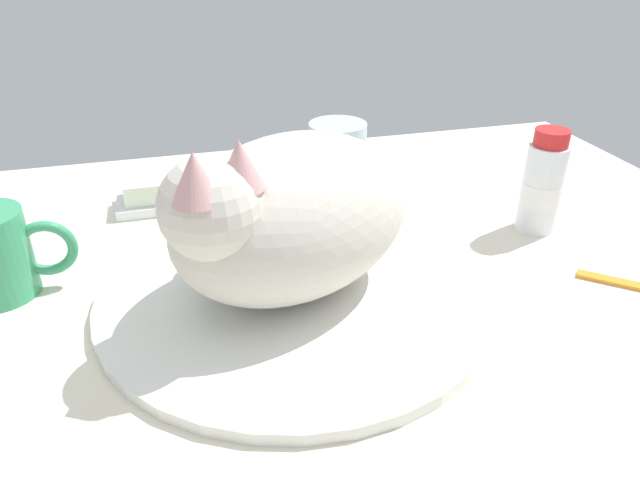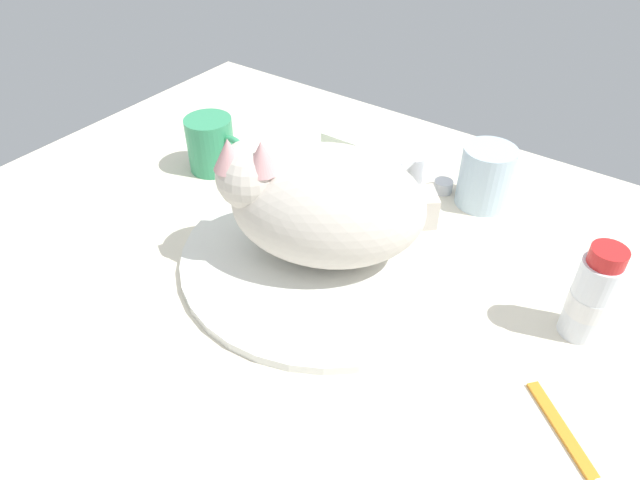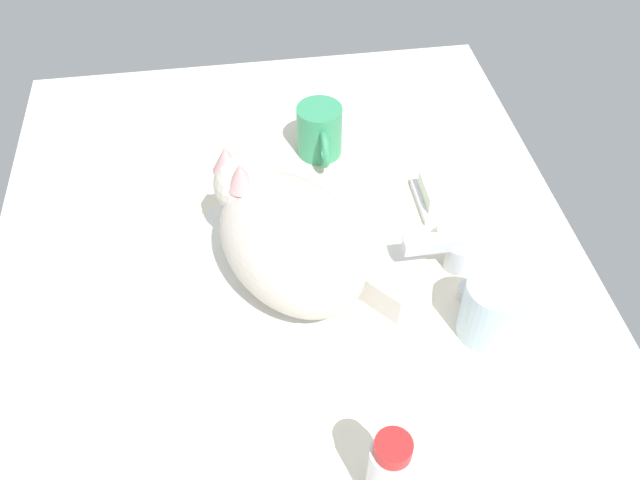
% 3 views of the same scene
% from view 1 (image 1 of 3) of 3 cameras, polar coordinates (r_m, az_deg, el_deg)
% --- Properties ---
extents(ground_plane, '(1.10, 0.83, 0.03)m').
position_cam_1_polar(ground_plane, '(0.57, -2.34, -6.58)').
color(ground_plane, silver).
extents(sink_basin, '(0.37, 0.37, 0.01)m').
position_cam_1_polar(sink_basin, '(0.56, -2.39, -4.85)').
color(sink_basin, silver).
rests_on(sink_basin, ground_plane).
extents(faucet, '(0.13, 0.10, 0.06)m').
position_cam_1_polar(faucet, '(0.73, -6.23, 5.60)').
color(faucet, silver).
rests_on(faucet, ground_plane).
extents(cat, '(0.28, 0.28, 0.17)m').
position_cam_1_polar(cat, '(0.52, -3.42, 2.39)').
color(cat, beige).
rests_on(cat, sink_basin).
extents(rinse_cup, '(0.07, 0.07, 0.09)m').
position_cam_1_polar(rinse_cup, '(0.77, 1.71, 8.14)').
color(rinse_cup, silver).
rests_on(rinse_cup, ground_plane).
extents(soap_dish, '(0.09, 0.06, 0.01)m').
position_cam_1_polar(soap_dish, '(0.76, -15.85, 3.54)').
color(soap_dish, white).
rests_on(soap_dish, ground_plane).
extents(soap_bar, '(0.07, 0.05, 0.03)m').
position_cam_1_polar(soap_bar, '(0.75, -16.04, 4.85)').
color(soap_bar, silver).
rests_on(soap_bar, soap_dish).
extents(toothpaste_bottle, '(0.04, 0.04, 0.12)m').
position_cam_1_polar(toothpaste_bottle, '(0.70, 20.89, 5.06)').
color(toothpaste_bottle, white).
rests_on(toothpaste_bottle, ground_plane).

